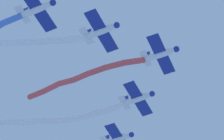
# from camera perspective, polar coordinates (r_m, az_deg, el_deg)

# --- Properties ---
(airplane_lead) EXTENTS (5.55, 7.23, 1.79)m
(airplane_lead) POSITION_cam_1_polar(r_m,az_deg,el_deg) (71.31, 5.28, 1.73)
(airplane_lead) COLOR silver
(smoke_trail_lead) EXTENTS (18.99, 5.11, 2.78)m
(smoke_trail_lead) POSITION_cam_1_polar(r_m,az_deg,el_deg) (75.09, -3.23, -0.77)
(smoke_trail_lead) COLOR #DB4C4C
(airplane_left_wing) EXTENTS (5.54, 7.25, 1.79)m
(airplane_left_wing) POSITION_cam_1_polar(r_m,az_deg,el_deg) (76.61, 2.82, -3.08)
(airplane_left_wing) COLOR silver
(smoke_trail_left_wing) EXTENTS (19.35, 12.43, 1.65)m
(smoke_trail_left_wing) POSITION_cam_1_polar(r_m,az_deg,el_deg) (79.34, -6.62, -5.21)
(smoke_trail_left_wing) COLOR white
(airplane_right_wing) EXTENTS (5.55, 7.25, 1.79)m
(airplane_right_wing) POSITION_cam_1_polar(r_m,az_deg,el_deg) (69.01, -1.16, 4.24)
(airplane_right_wing) COLOR silver
(airplane_slot) EXTENTS (5.55, 7.24, 1.79)m
(airplane_slot) POSITION_cam_1_polar(r_m,az_deg,el_deg) (82.30, 0.68, -7.39)
(airplane_slot) COLOR silver
(airplane_trail) EXTENTS (5.54, 7.25, 1.79)m
(airplane_trail) POSITION_cam_1_polar(r_m,az_deg,el_deg) (67.28, -8.04, 6.55)
(airplane_trail) COLOR silver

